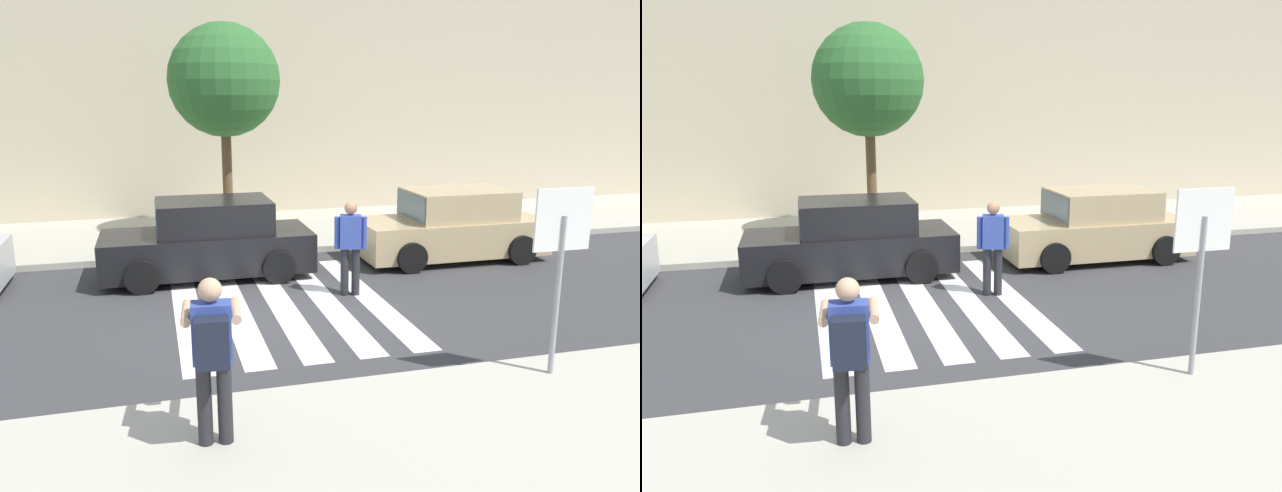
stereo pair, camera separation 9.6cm
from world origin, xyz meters
TOP-DOWN VIEW (x-y plane):
  - ground_plane at (0.00, 0.00)m, footprint 120.00×120.00m
  - sidewalk_far at (0.00, 6.00)m, footprint 60.00×4.80m
  - building_facade_far at (0.00, 10.40)m, footprint 56.00×4.00m
  - crosswalk_stripe_0 at (-1.60, 0.20)m, footprint 0.44×5.20m
  - crosswalk_stripe_1 at (-0.80, 0.20)m, footprint 0.44×5.20m
  - crosswalk_stripe_2 at (0.00, 0.20)m, footprint 0.44×5.20m
  - crosswalk_stripe_3 at (0.80, 0.20)m, footprint 0.44×5.20m
  - crosswalk_stripe_4 at (1.60, 0.20)m, footprint 0.44×5.20m
  - stop_sign at (2.66, -3.69)m, footprint 0.76×0.08m
  - photographer_with_backpack at (-1.58, -4.26)m, footprint 0.63×0.88m
  - pedestrian_crossing at (1.33, 0.39)m, footprint 0.56×0.33m
  - parked_car_black at (-1.01, 2.30)m, footprint 4.10×1.92m
  - parked_car_tan at (4.30, 2.30)m, footprint 4.10×1.92m
  - street_tree_center at (-0.27, 5.18)m, footprint 2.63×2.63m

SIDE VIEW (x-z plane):
  - ground_plane at x=0.00m, z-range 0.00..0.00m
  - crosswalk_stripe_0 at x=-1.60m, z-range 0.00..0.01m
  - crosswalk_stripe_1 at x=-0.80m, z-range 0.00..0.01m
  - crosswalk_stripe_2 at x=0.00m, z-range 0.00..0.01m
  - crosswalk_stripe_3 at x=0.80m, z-range 0.00..0.01m
  - crosswalk_stripe_4 at x=1.60m, z-range 0.00..0.01m
  - sidewalk_far at x=0.00m, z-range 0.00..0.14m
  - parked_car_black at x=-1.01m, z-range -0.05..1.50m
  - parked_car_tan at x=4.30m, z-range -0.05..1.50m
  - pedestrian_crossing at x=1.33m, z-range 0.11..1.84m
  - photographer_with_backpack at x=-1.58m, z-range 0.31..2.03m
  - stop_sign at x=2.66m, z-range 0.67..3.02m
  - building_facade_far at x=0.00m, z-range 0.00..6.92m
  - street_tree_center at x=-0.27m, z-range 1.34..6.41m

